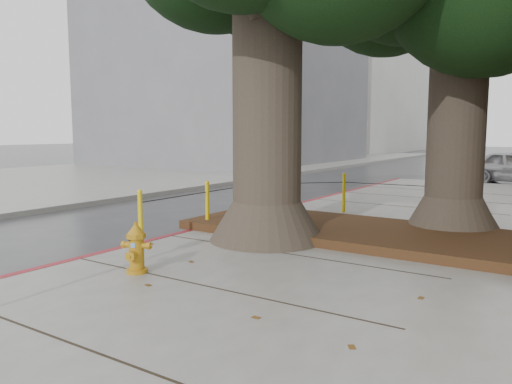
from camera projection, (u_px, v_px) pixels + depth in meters
ground at (176, 291)px, 6.52m from camera, size 140.00×140.00×0.00m
sidewalk_opposite at (96, 176)px, 22.46m from camera, size 14.00×60.00×0.15m
curb_red at (187, 235)px, 9.67m from camera, size 0.14×26.00×0.16m
planter_bed at (356, 231)px, 9.22m from camera, size 6.40×2.60×0.16m
building_far_grey at (234, 70)px, 32.22m from camera, size 12.00×16.00×12.00m
building_far_white at (348, 79)px, 52.17m from camera, size 12.00×18.00×15.00m
bollard_ring at (287, 198)px, 10.53m from camera, size 3.79×5.39×0.95m
fire_hydrant at (136, 248)px, 6.77m from camera, size 0.37×0.37×0.70m
car_dark at (263, 156)px, 28.79m from camera, size 2.10×4.53×1.28m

